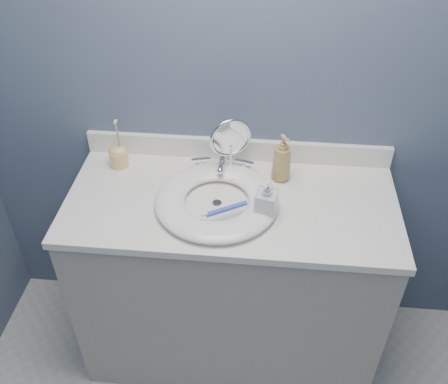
# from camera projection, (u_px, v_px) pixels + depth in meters

# --- Properties ---
(back_wall) EXTENTS (2.20, 0.02, 2.40)m
(back_wall) POSITION_uv_depth(u_px,v_px,m) (238.00, 86.00, 1.84)
(back_wall) COLOR #4D5974
(back_wall) RESTS_ON ground
(vanity_cabinet) EXTENTS (1.20, 0.55, 0.85)m
(vanity_cabinet) POSITION_uv_depth(u_px,v_px,m) (230.00, 281.00, 2.12)
(vanity_cabinet) COLOR #A9A49B
(vanity_cabinet) RESTS_ON ground
(countertop) EXTENTS (1.22, 0.57, 0.03)m
(countertop) POSITION_uv_depth(u_px,v_px,m) (231.00, 203.00, 1.84)
(countertop) COLOR white
(countertop) RESTS_ON vanity_cabinet
(backsplash) EXTENTS (1.22, 0.02, 0.09)m
(backsplash) POSITION_uv_depth(u_px,v_px,m) (237.00, 149.00, 2.00)
(backsplash) COLOR white
(backsplash) RESTS_ON countertop
(basin) EXTENTS (0.45, 0.45, 0.04)m
(basin) POSITION_uv_depth(u_px,v_px,m) (217.00, 200.00, 1.80)
(basin) COLOR white
(basin) RESTS_ON countertop
(drain) EXTENTS (0.04, 0.04, 0.01)m
(drain) POSITION_uv_depth(u_px,v_px,m) (217.00, 203.00, 1.81)
(drain) COLOR silver
(drain) RESTS_ON countertop
(faucet) EXTENTS (0.25, 0.13, 0.07)m
(faucet) POSITION_uv_depth(u_px,v_px,m) (222.00, 166.00, 1.94)
(faucet) COLOR silver
(faucet) RESTS_ON countertop
(makeup_mirror) EXTENTS (0.16, 0.09, 0.24)m
(makeup_mirror) POSITION_uv_depth(u_px,v_px,m) (230.00, 144.00, 1.88)
(makeup_mirror) COLOR silver
(makeup_mirror) RESTS_ON countertop
(soap_bottle_amber) EXTENTS (0.10, 0.10, 0.19)m
(soap_bottle_amber) POSITION_uv_depth(u_px,v_px,m) (282.00, 158.00, 1.87)
(soap_bottle_amber) COLOR #A9894C
(soap_bottle_amber) RESTS_ON countertop
(soap_bottle_clear) EXTENTS (0.08, 0.09, 0.16)m
(soap_bottle_clear) POSITION_uv_depth(u_px,v_px,m) (266.00, 199.00, 1.71)
(soap_bottle_clear) COLOR silver
(soap_bottle_clear) RESTS_ON countertop
(toothbrush_holder) EXTENTS (0.07, 0.07, 0.21)m
(toothbrush_holder) POSITION_uv_depth(u_px,v_px,m) (119.00, 155.00, 1.96)
(toothbrush_holder) COLOR #F8C57C
(toothbrush_holder) RESTS_ON countertop
(toothbrush_lying) EXTENTS (0.16, 0.10, 0.02)m
(toothbrush_lying) POSITION_uv_depth(u_px,v_px,m) (225.00, 209.00, 1.72)
(toothbrush_lying) COLOR blue
(toothbrush_lying) RESTS_ON basin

